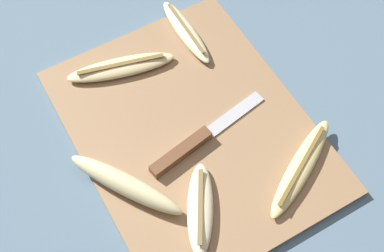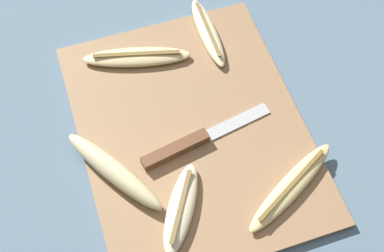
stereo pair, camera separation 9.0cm
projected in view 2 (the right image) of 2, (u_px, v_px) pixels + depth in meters
name	position (u px, v px, depth m)	size (l,w,h in m)	color
ground_plane	(192.00, 132.00, 0.92)	(4.00, 4.00, 0.00)	slate
cutting_board	(192.00, 131.00, 0.91)	(0.48, 0.37, 0.01)	#997551
knife	(185.00, 145.00, 0.88)	(0.06, 0.24, 0.02)	brown
banana_pale_long	(208.00, 32.00, 1.00)	(0.17, 0.03, 0.02)	beige
banana_bright_far	(181.00, 208.00, 0.83)	(0.15, 0.11, 0.02)	beige
banana_soft_right	(114.00, 171.00, 0.85)	(0.19, 0.14, 0.04)	beige
banana_golden_short	(291.00, 187.00, 0.85)	(0.13, 0.19, 0.02)	#EDD689
banana_ripe_center	(137.00, 57.00, 0.97)	(0.09, 0.20, 0.02)	beige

